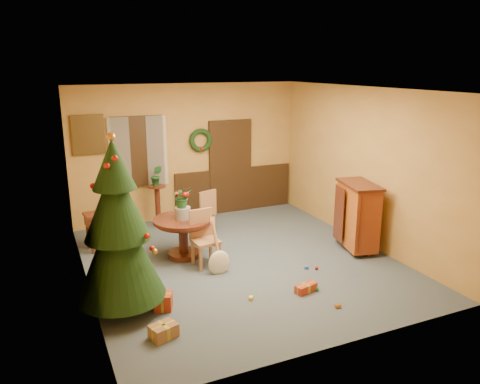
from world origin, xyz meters
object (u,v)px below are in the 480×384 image
chair_near (204,236)px  christmas_tree (118,230)px  writing_desk (107,221)px  dining_table (183,230)px  sideboard (357,214)px

chair_near → christmas_tree: christmas_tree is taller
christmas_tree → writing_desk: size_ratio=2.95×
christmas_tree → writing_desk: (0.18, 2.42, -0.64)m
dining_table → writing_desk: (-1.14, 0.98, 0.03)m
dining_table → christmas_tree: bearing=-132.5°
dining_table → sideboard: size_ratio=0.83×
christmas_tree → writing_desk: bearing=85.6°
dining_table → writing_desk: dining_table is taller
sideboard → dining_table: bearing=162.4°
dining_table → christmas_tree: size_ratio=0.42×
writing_desk → christmas_tree: bearing=-94.4°
chair_near → christmas_tree: 1.95m
chair_near → christmas_tree: (-1.54, -1.00, 0.66)m
christmas_tree → sideboard: christmas_tree is taller
chair_near → sideboard: 2.81m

